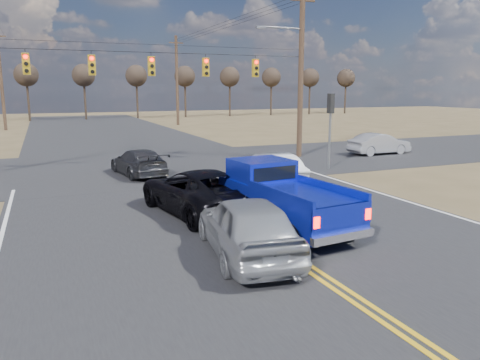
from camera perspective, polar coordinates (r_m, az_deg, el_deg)
name	(u,v)px	position (r m, az deg, el deg)	size (l,w,h in m)	color
ground	(357,302)	(9.82, 14.12, -14.24)	(160.00, 160.00, 0.00)	brown
road_main	(200,196)	(18.35, -4.85, -2.01)	(14.00, 120.00, 0.02)	#28282B
road_cross	(155,166)	(25.95, -10.33, 1.71)	(120.00, 12.00, 0.02)	#28282B
signal_gantry	(162,71)	(25.54, -9.50, 13.00)	(19.60, 4.83, 10.00)	#473323
utility_poles	(156,67)	(24.66, -10.23, 13.43)	(19.60, 58.32, 10.00)	#473323
treeline	(123,66)	(34.46, -14.02, 13.35)	(87.00, 117.80, 7.40)	#33261C
pickup_truck	(282,198)	(14.01, 5.11, -2.16)	(2.50, 5.36, 1.95)	black
silver_suv	(247,226)	(11.70, 0.85, -5.60)	(1.86, 4.62, 1.57)	#9A9DA2
black_suv	(198,191)	(15.84, -5.10, -1.35)	(2.48, 5.37, 1.49)	black
white_car_queue	(271,170)	(20.14, 3.86, 1.26)	(1.52, 4.36, 1.43)	white
dgrey_car_queue	(139,162)	(23.17, -12.25, 2.13)	(1.80, 4.42, 1.28)	#2E2F33
cross_car_east_near	(379,144)	(31.24, 16.62, 4.24)	(4.09, 1.43, 1.35)	#9D9EA5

